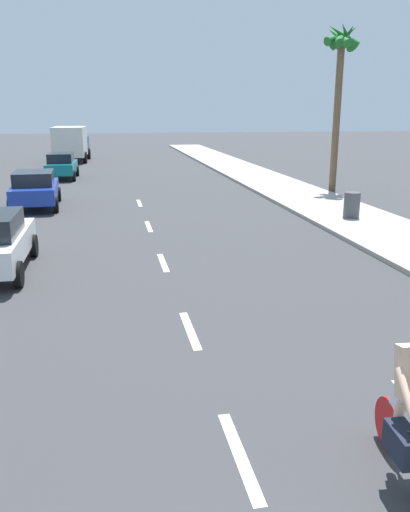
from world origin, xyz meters
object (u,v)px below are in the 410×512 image
object	(u,v)px
parked_car_teal	(61,165)
palm_tree_far	(340,60)
delivery_truck	(71,143)
cyclist	(409,413)
parked_car_blue	(35,188)
trash_bin_far	(352,205)

from	to	relation	value
parked_car_teal	palm_tree_far	size ratio (longest dim) A/B	0.47
palm_tree_far	delivery_truck	bearing A→B (deg)	126.48
cyclist	parked_car_blue	world-z (taller)	cyclist
parked_car_blue	delivery_truck	bearing A→B (deg)	86.76
cyclist	palm_tree_far	bearing A→B (deg)	-106.66
delivery_truck	trash_bin_far	distance (m)	29.25
parked_car_blue	trash_bin_far	xyz separation A→B (m)	(12.12, -5.26, -0.22)
cyclist	trash_bin_far	distance (m)	14.84
parked_car_teal	palm_tree_far	world-z (taller)	palm_tree_far
cyclist	trash_bin_far	bearing A→B (deg)	-108.30
palm_tree_far	trash_bin_far	size ratio (longest dim) A/B	8.64
parked_car_blue	palm_tree_far	distance (m)	15.84
cyclist	palm_tree_far	world-z (taller)	palm_tree_far
delivery_truck	trash_bin_far	xyz separation A→B (m)	(11.75, -26.77, -0.89)
parked_car_blue	trash_bin_far	size ratio (longest dim) A/B	4.54
delivery_truck	palm_tree_far	xyz separation A→B (m)	(14.29, -19.32, 4.94)
parked_car_blue	delivery_truck	distance (m)	21.53
parked_car_blue	palm_tree_far	bearing A→B (deg)	6.27
delivery_truck	palm_tree_far	size ratio (longest dim) A/B	0.77
cyclist	delivery_truck	xyz separation A→B (m)	(-5.84, 40.38, 0.67)
trash_bin_far	cyclist	bearing A→B (deg)	-113.49
delivery_truck	cyclist	bearing A→B (deg)	-79.01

